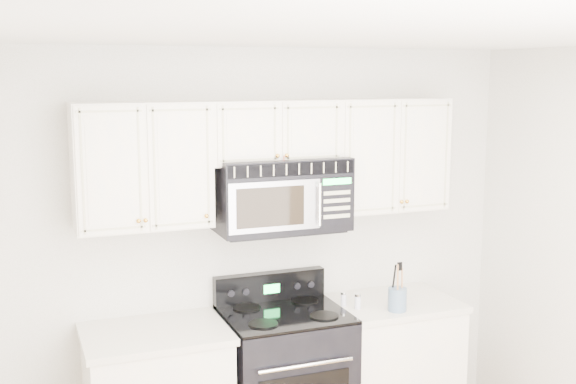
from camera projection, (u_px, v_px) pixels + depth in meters
name	position (u px, v px, depth m)	size (l,w,h in m)	color
room	(393.00, 332.00, 3.20)	(3.51, 3.51, 2.61)	#A5844D
base_cabinet_right	(389.00, 369.00, 4.95)	(0.86, 0.65, 0.92)	#F4E5C9
range	(285.00, 379.00, 4.66)	(0.77, 0.70, 1.12)	black
upper_cabinets	(272.00, 154.00, 4.56)	(2.44, 0.37, 0.75)	#F4E5C9
microwave	(281.00, 194.00, 4.57)	(0.84, 0.47, 0.46)	black
utensil_crock	(397.00, 299.00, 4.65)	(0.12, 0.12, 0.32)	slate
shaker_salt	(344.00, 299.00, 4.75)	(0.04, 0.04, 0.09)	silver
shaker_pepper	(358.00, 301.00, 4.69)	(0.04, 0.04, 0.10)	silver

